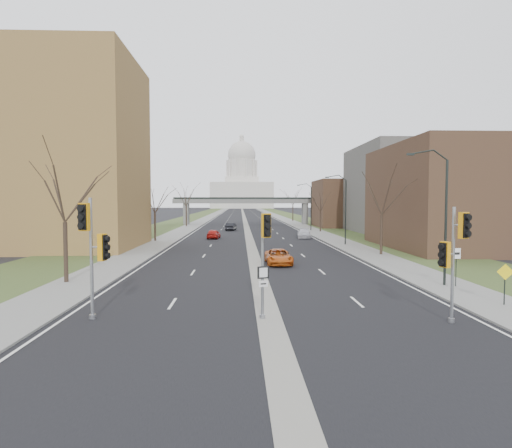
{
  "coord_description": "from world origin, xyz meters",
  "views": [
    {
      "loc": [
        -1.35,
        -20.8,
        5.51
      ],
      "look_at": [
        -0.26,
        8.64,
        3.94
      ],
      "focal_mm": 30.0,
      "sensor_mm": 36.0,
      "label": 1
    }
  ],
  "objects": [
    {
      "name": "streetlight_far",
      "position": [
        10.99,
        58.0,
        6.95
      ],
      "size": [
        2.61,
        0.2,
        8.7
      ],
      "color": "black",
      "rests_on": "sidewalk_right"
    },
    {
      "name": "sidewalk_left",
      "position": [
        -12.0,
        150.0,
        0.06
      ],
      "size": [
        4.0,
        600.0,
        0.12
      ],
      "primitive_type": "cube",
      "color": "gray",
      "rests_on": "ground"
    },
    {
      "name": "pedestrian_bridge",
      "position": [
        0.0,
        80.0,
        4.84
      ],
      "size": [
        34.0,
        3.0,
        6.45
      ],
      "color": "slate",
      "rests_on": "ground"
    },
    {
      "name": "tree_left_a",
      "position": [
        -13.0,
        8.0,
        6.64
      ],
      "size": [
        7.2,
        7.2,
        9.4
      ],
      "color": "#382B21",
      "rests_on": "sidewalk_left"
    },
    {
      "name": "signal_pole_right",
      "position": [
        8.14,
        -2.25,
        3.44
      ],
      "size": [
        1.21,
        0.88,
        5.26
      ],
      "rotation": [
        0.0,
        0.0,
        0.4
      ],
      "color": "gray",
      "rests_on": "ground"
    },
    {
      "name": "commercial_block_mid",
      "position": [
        28.0,
        52.0,
        7.5
      ],
      "size": [
        18.0,
        22.0,
        15.0
      ],
      "primitive_type": "cube",
      "color": "#63615A",
      "rests_on": "ground"
    },
    {
      "name": "car_left_near",
      "position": [
        -5.27,
        42.22,
        0.7
      ],
      "size": [
        2.03,
        4.23,
        1.39
      ],
      "primitive_type": "imported",
      "rotation": [
        0.0,
        0.0,
        3.04
      ],
      "color": "#AC1913",
      "rests_on": "ground"
    },
    {
      "name": "commercial_block_near",
      "position": [
        24.0,
        28.0,
        6.0
      ],
      "size": [
        16.0,
        20.0,
        12.0
      ],
      "primitive_type": "cube",
      "color": "#4D3624",
      "rests_on": "ground"
    },
    {
      "name": "commercial_block_far",
      "position": [
        22.0,
        70.0,
        5.0
      ],
      "size": [
        14.0,
        14.0,
        10.0
      ],
      "primitive_type": "cube",
      "color": "#4D3624",
      "rests_on": "ground"
    },
    {
      "name": "streetlight_mid",
      "position": [
        10.99,
        32.0,
        6.95
      ],
      "size": [
        2.61,
        0.2,
        8.7
      ],
      "color": "black",
      "rests_on": "sidewalk_right"
    },
    {
      "name": "tree_right_c",
      "position": [
        13.0,
        95.0,
        7.04
      ],
      "size": [
        7.65,
        7.65,
        9.99
      ],
      "color": "#382B21",
      "rests_on": "sidewalk_right"
    },
    {
      "name": "car_right_near",
      "position": [
        2.0,
        16.24,
        0.66
      ],
      "size": [
        2.27,
        4.78,
        1.32
      ],
      "primitive_type": "imported",
      "rotation": [
        0.0,
        0.0,
        0.02
      ],
      "color": "#BC5214",
      "rests_on": "ground"
    },
    {
      "name": "speed_limit_sign",
      "position": [
        12.32,
        5.58,
        1.79
      ],
      "size": [
        0.52,
        0.06,
        2.42
      ],
      "rotation": [
        0.0,
        0.0,
        0.03
      ],
      "color": "black",
      "rests_on": "sidewalk_right"
    },
    {
      "name": "sidewalk_right",
      "position": [
        12.0,
        150.0,
        0.06
      ],
      "size": [
        4.0,
        600.0,
        0.12
      ],
      "primitive_type": "cube",
      "color": "gray",
      "rests_on": "ground"
    },
    {
      "name": "median_strip",
      "position": [
        0.0,
        150.0,
        0.0
      ],
      "size": [
        1.2,
        600.0,
        0.02
      ],
      "primitive_type": "cube",
      "color": "gray",
      "rests_on": "ground"
    },
    {
      "name": "car_right_mid",
      "position": [
        8.22,
        42.73,
        0.68
      ],
      "size": [
        2.47,
        4.91,
        1.37
      ],
      "primitive_type": "imported",
      "rotation": [
        0.0,
        0.0,
        -0.12
      ],
      "color": "#B9B9C1",
      "rests_on": "ground"
    },
    {
      "name": "tree_left_b",
      "position": [
        -13.0,
        38.0,
        6.23
      ],
      "size": [
        6.75,
        6.75,
        8.81
      ],
      "color": "#382B21",
      "rests_on": "sidewalk_left"
    },
    {
      "name": "streetlight_near",
      "position": [
        10.99,
        6.0,
        6.95
      ],
      "size": [
        2.61,
        0.2,
        8.7
      ],
      "color": "black",
      "rests_on": "sidewalk_right"
    },
    {
      "name": "road_surface",
      "position": [
        0.0,
        150.0,
        0.01
      ],
      "size": [
        20.0,
        600.0,
        0.01
      ],
      "primitive_type": "cube",
      "color": "black",
      "rests_on": "ground"
    },
    {
      "name": "car_left_far",
      "position": [
        -3.08,
        59.76,
        0.73
      ],
      "size": [
        2.12,
        4.58,
        1.46
      ],
      "primitive_type": "imported",
      "rotation": [
        0.0,
        0.0,
        3.01
      ],
      "color": "black",
      "rests_on": "ground"
    },
    {
      "name": "grass_verge_left",
      "position": [
        -18.0,
        150.0,
        0.05
      ],
      "size": [
        8.0,
        600.0,
        0.1
      ],
      "primitive_type": "cube",
      "color": "#334620",
      "rests_on": "ground"
    },
    {
      "name": "tree_left_c",
      "position": [
        -13.0,
        72.0,
        7.04
      ],
      "size": [
        7.65,
        7.65,
        9.99
      ],
      "color": "#382B21",
      "rests_on": "sidewalk_left"
    },
    {
      "name": "grass_verge_right",
      "position": [
        18.0,
        150.0,
        0.05
      ],
      "size": [
        8.0,
        600.0,
        0.1
      ],
      "primitive_type": "cube",
      "color": "#334620",
      "rests_on": "ground"
    },
    {
      "name": "apartment_building",
      "position": [
        -26.0,
        30.0,
        11.0
      ],
      "size": [
        25.0,
        16.0,
        22.0
      ],
      "primitive_type": "cube",
      "color": "olive",
      "rests_on": "ground"
    },
    {
      "name": "ground",
      "position": [
        0.0,
        0.0,
        0.0
      ],
      "size": [
        700.0,
        700.0,
        0.0
      ],
      "primitive_type": "plane",
      "color": "black",
      "rests_on": "ground"
    },
    {
      "name": "signal_pole_median",
      "position": [
        -0.23,
        -1.29,
        3.47
      ],
      "size": [
        0.67,
        0.83,
        4.98
      ],
      "rotation": [
        0.0,
        0.0,
        0.31
      ],
      "color": "gray",
      "rests_on": "ground"
    },
    {
      "name": "signal_pole_left",
      "position": [
        -8.11,
        -1.03,
        3.72
      ],
      "size": [
        1.16,
        0.96,
        5.68
      ],
      "rotation": [
        0.0,
        0.0,
        -0.19
      ],
      "color": "gray",
      "rests_on": "ground"
    },
    {
      "name": "tree_right_b",
      "position": [
        13.0,
        55.0,
        5.82
      ],
      "size": [
        6.3,
        6.3,
        8.22
      ],
      "color": "#382B21",
      "rests_on": "sidewalk_right"
    },
    {
      "name": "capitol",
      "position": [
        0.0,
        320.0,
        18.6
      ],
      "size": [
        48.0,
        42.0,
        55.75
      ],
      "color": "beige",
      "rests_on": "ground"
    },
    {
      "name": "car_right_far",
      "position": [
        4.93,
        82.79,
        0.71
      ],
      "size": [
        2.13,
        4.31,
        1.41
      ],
      "primitive_type": "imported",
      "rotation": [
        0.0,
        0.0,
        -0.12
      ],
      "color": "navy",
      "rests_on": "ground"
    },
    {
      "name": "tree_right_a",
      "position": [
        13.0,
        22.0,
        6.64
      ],
      "size": [
        7.2,
        7.2,
        9.4
      ],
      "color": "#382B21",
      "rests_on": "sidewalk_right"
    },
    {
      "name": "warning_sign",
      "position": [
        12.39,
        0.71,
        1.51
      ],
      "size": [
        0.83,
        0.19,
        2.15
      ],
      "rotation": [
        0.0,
        0.0,
        -0.19
      ],
      "color": "black",
      "rests_on": "sidewalk_right"
    }
  ]
}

